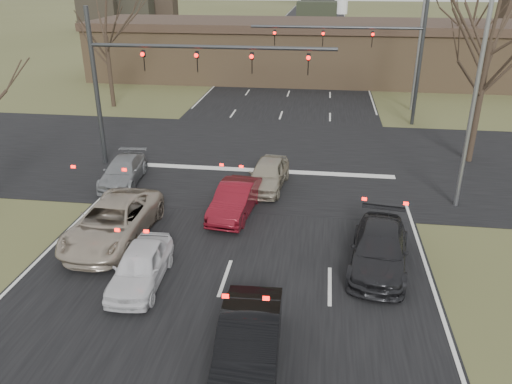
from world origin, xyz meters
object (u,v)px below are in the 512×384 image
mast_arm_far (377,47)px  car_charcoal_sedan (379,249)px  car_white_sedan (141,266)px  car_grey_ahead (123,171)px  car_red_ahead (235,200)px  car_silver_ahead (268,174)px  mast_arm_near (157,70)px  streetlight_right_near (473,79)px  car_black_hatch (248,345)px  building (316,50)px  car_silver_suv (113,222)px

mast_arm_far → car_charcoal_sedan: bearing=-93.2°
car_white_sedan → car_grey_ahead: size_ratio=0.92×
car_charcoal_sedan → mast_arm_far: bearing=94.6°
car_red_ahead → car_white_sedan: bearing=-105.6°
car_charcoal_sedan → car_grey_ahead: size_ratio=1.15×
car_charcoal_sedan → car_silver_ahead: bearing=133.5°
mast_arm_near → car_silver_ahead: mast_arm_near is taller
car_charcoal_sedan → car_silver_ahead: (-4.62, 6.41, 0.01)m
car_silver_ahead → streetlight_right_near: bearing=-0.8°
mast_arm_near → car_black_hatch: bearing=-64.6°
car_white_sedan → mast_arm_far: bearing=64.3°
streetlight_right_near → car_red_ahead: 10.75m
car_charcoal_sedan → car_silver_ahead: 7.90m
building → streetlight_right_near: streetlight_right_near is taller
building → car_black_hatch: building is taller
car_black_hatch → car_red_ahead: bearing=99.5°
car_silver_suv → car_charcoal_sedan: 9.92m
mast_arm_far → mast_arm_near: bearing=-138.8°
streetlight_right_near → car_red_ahead: streetlight_right_near is taller
building → car_silver_suv: size_ratio=7.80×
building → car_silver_suv: 33.67m
car_silver_suv → car_charcoal_sedan: car_silver_suv is taller
building → car_black_hatch: size_ratio=9.55×
car_white_sedan → car_black_hatch: (4.09, -3.36, 0.09)m
mast_arm_far → car_red_ahead: (-6.68, -15.11, -4.35)m
mast_arm_far → streetlight_right_near: size_ratio=1.11×
mast_arm_near → car_black_hatch: 16.06m
car_black_hatch → car_white_sedan: bearing=138.0°
streetlight_right_near → car_silver_ahead: size_ratio=2.48×
car_red_ahead → streetlight_right_near: bearing=18.9°
mast_arm_near → car_grey_ahead: 5.25m
car_silver_suv → car_white_sedan: bearing=-51.5°
mast_arm_near → building: bearing=73.9°
building → car_black_hatch: 39.02m
mast_arm_near → car_red_ahead: mast_arm_near is taller
car_charcoal_sedan → car_red_ahead: car_charcoal_sedan is taller
mast_arm_near → streetlight_right_near: (14.05, -3.00, 0.51)m
car_black_hatch → car_silver_ahead: car_black_hatch is taller
mast_arm_near → car_red_ahead: 8.24m
car_silver_suv → car_red_ahead: 5.09m
streetlight_right_near → car_white_sedan: (-11.51, -7.61, -4.94)m
building → mast_arm_near: size_ratio=3.50×
streetlight_right_near → car_black_hatch: size_ratio=2.25×
car_silver_suv → car_charcoal_sedan: size_ratio=1.16×
building → car_white_sedan: 35.98m
streetlight_right_near → car_white_sedan: size_ratio=2.65×
mast_arm_near → car_grey_ahead: (-1.27, -2.44, -4.48)m
streetlight_right_near → car_charcoal_sedan: size_ratio=2.13×
car_silver_ahead → car_red_ahead: bearing=-103.8°
building → car_black_hatch: (-0.60, -38.97, -1.93)m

